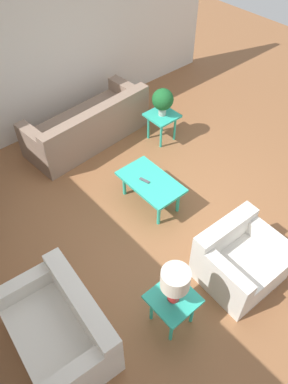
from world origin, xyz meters
TOP-DOWN VIEW (x-y plane):
  - ground_plane at (0.00, 0.00)m, footprint 14.00×14.00m
  - wall_right at (3.06, 0.00)m, footprint 0.12×7.20m
  - sofa at (2.18, -0.13)m, footprint 1.03×2.26m
  - armchair at (-1.28, 0.04)m, footprint 0.88×0.96m
  - loveseat at (-0.60, 2.16)m, footprint 1.37×0.95m
  - coffee_table at (0.36, 0.04)m, footprint 0.97×0.57m
  - side_table_plant at (1.38, -1.12)m, footprint 0.49×0.49m
  - side_table_lamp at (-1.20, 1.09)m, footprint 0.49×0.49m
  - potted_plant at (1.38, -1.12)m, footprint 0.36×0.36m
  - table_lamp at (-1.20, 1.09)m, footprint 0.31×0.31m
  - remote_control at (0.41, 0.11)m, footprint 0.16×0.08m

SIDE VIEW (x-z plane):
  - ground_plane at x=0.00m, z-range 0.00..0.00m
  - loveseat at x=-0.60m, z-range -0.08..0.67m
  - sofa at x=2.18m, z-range -0.09..0.70m
  - armchair at x=-1.28m, z-range -0.07..0.68m
  - coffee_table at x=0.36m, z-range 0.17..0.62m
  - side_table_plant at x=1.38m, z-range 0.17..0.69m
  - side_table_lamp at x=-1.20m, z-range 0.17..0.69m
  - remote_control at x=0.41m, z-range 0.45..0.47m
  - potted_plant at x=1.38m, z-range 0.56..1.04m
  - table_lamp at x=-1.20m, z-range 0.61..1.11m
  - wall_right at x=3.06m, z-range 0.00..2.70m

